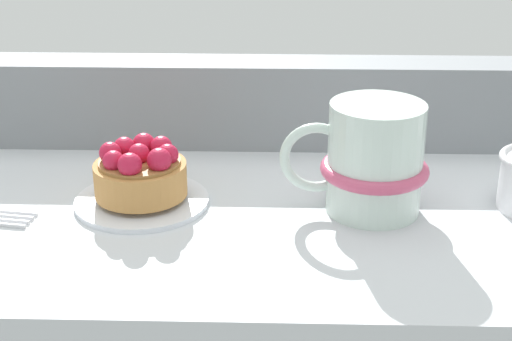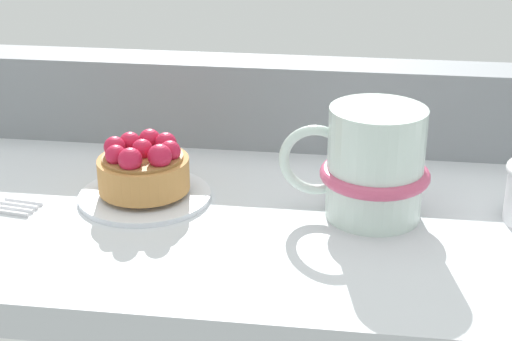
{
  "view_description": "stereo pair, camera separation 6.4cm",
  "coord_description": "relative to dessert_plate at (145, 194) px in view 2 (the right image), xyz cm",
  "views": [
    {
      "loc": [
        3.77,
        -58.99,
        28.48
      ],
      "look_at": [
        2.08,
        -0.34,
        3.28
      ],
      "focal_mm": 54.97,
      "sensor_mm": 36.0,
      "label": 1
    },
    {
      "loc": [
        10.13,
        -58.46,
        28.48
      ],
      "look_at": [
        2.08,
        -0.34,
        3.28
      ],
      "focal_mm": 54.97,
      "sensor_mm": 36.0,
      "label": 2
    }
  ],
  "objects": [
    {
      "name": "ground_plane",
      "position": [
        7.5,
        0.07,
        -1.8
      ],
      "size": [
        77.69,
        34.4,
        2.76
      ],
      "primitive_type": "cube",
      "color": "silver"
    },
    {
      "name": "window_rail_back",
      "position": [
        7.5,
        14.62,
        3.78
      ],
      "size": [
        76.14,
        5.29,
        8.39
      ],
      "primitive_type": "cube",
      "color": "gray",
      "rests_on": "ground_plane"
    },
    {
      "name": "dessert_plate",
      "position": [
        0.0,
        0.0,
        0.0
      ],
      "size": [
        11.23,
        11.23,
        0.9
      ],
      "color": "silver",
      "rests_on": "ground_plane"
    },
    {
      "name": "raspberry_tart",
      "position": [
        0.01,
        -0.0,
        2.49
      ],
      "size": [
        7.69,
        7.69,
        4.67
      ],
      "color": "#B77F42",
      "rests_on": "dessert_plate"
    },
    {
      "name": "coffee_mug",
      "position": [
        18.95,
        -0.55,
        4.04
      ],
      "size": [
        12.09,
        8.79,
        9.17
      ],
      "color": "silver",
      "rests_on": "ground_plane"
    }
  ]
}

